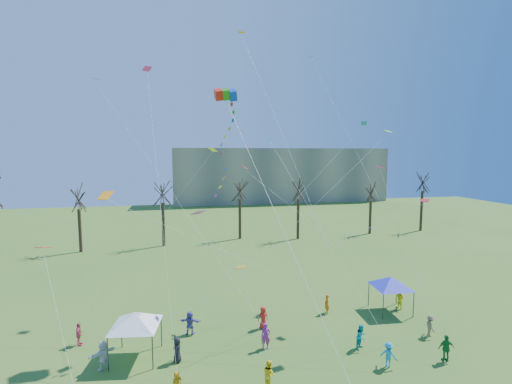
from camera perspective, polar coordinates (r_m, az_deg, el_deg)
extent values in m
cube|color=gray|center=(103.15, 3.81, 2.78)|extent=(60.00, 14.00, 15.00)
cylinder|color=black|center=(54.73, -26.33, -5.55)|extent=(0.44, 0.44, 5.95)
cylinder|color=black|center=(53.93, -14.60, -5.04)|extent=(0.44, 0.44, 6.40)
cylinder|color=black|center=(56.68, -2.59, -4.33)|extent=(0.44, 0.44, 6.37)
cylinder|color=black|center=(56.88, 6.74, -4.31)|extent=(0.44, 0.44, 6.39)
cylinder|color=black|center=(63.37, 17.80, -3.89)|extent=(0.44, 0.44, 5.54)
cylinder|color=black|center=(69.00, 24.94, -2.74)|extent=(0.44, 0.44, 7.02)
cube|color=red|center=(28.57, -6.03, 15.24)|extent=(0.73, 1.12, 1.10)
cube|color=#218912|center=(28.63, -4.91, 15.23)|extent=(0.73, 1.12, 1.10)
cube|color=#0E40B9|center=(28.70, -3.80, 15.21)|extent=(0.73, 1.12, 1.10)
cylinder|color=white|center=(21.07, 3.27, -3.69)|extent=(0.02, 0.02, 21.93)
cylinder|color=#3F3F44|center=(25.89, -22.62, -22.81)|extent=(0.08, 0.08, 2.20)
cylinder|color=#3F3F44|center=(25.20, -16.22, -23.42)|extent=(0.08, 0.08, 2.20)
cylinder|color=#3F3F44|center=(28.18, -20.72, -20.23)|extent=(0.08, 0.08, 2.20)
cylinder|color=#3F3F44|center=(27.55, -14.91, -20.68)|extent=(0.08, 0.08, 2.20)
pyramid|color=white|center=(25.97, -18.74, -18.68)|extent=(4.16, 4.16, 0.94)
cylinder|color=#3F3F44|center=(32.14, 19.67, -16.87)|extent=(0.08, 0.08, 2.14)
cylinder|color=#3F3F44|center=(33.38, 23.89, -16.16)|extent=(0.08, 0.08, 2.14)
cylinder|color=#3F3F44|center=(34.34, 17.58, -15.28)|extent=(0.08, 0.08, 2.14)
cylinder|color=#3F3F44|center=(35.50, 21.59, -14.71)|extent=(0.08, 0.08, 2.14)
pyramid|color=#2933CD|center=(33.28, 20.79, -13.28)|extent=(4.07, 4.07, 0.92)
imported|color=yellow|center=(23.02, 2.12, -27.09)|extent=(0.81, 0.93, 1.65)
imported|color=#1790BC|center=(26.14, 20.45, -23.18)|extent=(1.14, 1.14, 1.59)
imported|color=#1B7C2D|center=(28.10, 28.15, -21.16)|extent=(1.09, 0.59, 1.76)
imported|color=silver|center=(26.29, -23.29, -22.83)|extent=(1.69, 1.44, 1.83)
imported|color=black|center=(25.71, -12.48, -23.40)|extent=(0.65, 0.88, 1.63)
imported|color=#90247C|center=(26.53, 1.56, -22.06)|extent=(0.73, 0.55, 1.81)
imported|color=#0B919F|center=(27.56, 16.49, -21.31)|extent=(1.04, 0.98, 1.70)
imported|color=#836347|center=(30.96, 26.11, -18.64)|extent=(0.79, 1.11, 1.57)
imported|color=#E84D6C|center=(29.70, -26.49, -19.68)|extent=(0.41, 0.96, 1.63)
imported|color=#5A4DA8|center=(28.79, -10.51, -19.85)|extent=(1.70, 0.98, 1.75)
imported|color=red|center=(29.18, 1.16, -19.42)|extent=(0.92, 0.69, 1.71)
imported|color=orange|center=(32.08, 11.26, -17.16)|extent=(0.40, 0.60, 1.63)
imported|color=#FFF41A|center=(34.55, 21.96, -15.70)|extent=(0.75, 0.91, 1.70)
cube|color=red|center=(23.79, -30.93, -7.61)|extent=(0.74, 0.83, 0.18)
cylinder|color=white|center=(22.71, -29.07, -17.22)|extent=(0.01, 0.01, 7.88)
cube|color=#FA29B9|center=(30.66, -17.03, 18.35)|extent=(0.83, 0.90, 0.27)
cylinder|color=white|center=(24.40, -15.20, -0.56)|extent=(0.01, 0.01, 21.63)
cube|color=orange|center=(21.69, -2.47, -11.90)|extent=(0.82, 0.84, 0.18)
cylinder|color=white|center=(22.04, -0.22, -19.18)|extent=(0.01, 0.01, 5.46)
cube|color=#19ADC2|center=(28.52, 2.24, 8.58)|extent=(0.58, 0.51, 0.36)
cylinder|color=white|center=(25.91, 10.63, -6.13)|extent=(0.01, 0.01, 16.51)
cube|color=blue|center=(40.08, 8.84, 20.61)|extent=(0.71, 0.75, 0.20)
cylinder|color=white|center=(31.48, 16.78, 3.99)|extent=(0.01, 0.01, 28.11)
cube|color=#B41627|center=(25.67, 25.42, -1.21)|extent=(0.77, 0.77, 0.15)
cylinder|color=white|center=(23.29, 1.82, -12.85)|extent=(0.01, 0.01, 22.45)
cube|color=#81BF2D|center=(33.59, 20.40, 9.08)|extent=(0.66, 0.75, 0.24)
cylinder|color=white|center=(27.32, 6.81, -4.65)|extent=(0.01, 0.01, 23.63)
cube|color=purple|center=(36.49, -24.46, 16.19)|extent=(0.89, 0.91, 0.19)
cylinder|color=white|center=(29.06, -13.78, 0.60)|extent=(0.01, 0.01, 25.68)
cube|color=#FFBA0D|center=(38.76, -2.35, 24.17)|extent=(0.73, 0.59, 0.15)
cylinder|color=white|center=(30.26, 5.56, 5.98)|extent=(0.01, 0.01, 28.64)
cube|color=#FD2AB3|center=(28.10, 19.26, 3.82)|extent=(0.80, 0.68, 0.22)
cylinder|color=white|center=(28.85, 22.79, -7.48)|extent=(0.01, 0.01, 11.46)
cube|color=#FFFC1A|center=(27.22, -6.96, 6.74)|extent=(0.73, 0.73, 0.29)
cylinder|color=white|center=(27.26, -16.91, -6.66)|extent=(0.01, 0.01, 15.49)
cube|color=#1779AE|center=(37.22, 16.89, 10.48)|extent=(0.78, 0.83, 0.33)
cylinder|color=white|center=(30.96, 5.28, -2.39)|extent=(0.01, 0.01, 23.70)
cube|color=purple|center=(20.18, -9.23, -3.27)|extent=(0.85, 0.90, 0.29)
cylinder|color=white|center=(24.28, -3.24, -12.38)|extent=(0.01, 0.01, 11.43)
cube|color=orange|center=(20.34, -22.91, -0.51)|extent=(0.81, 0.88, 0.40)
cylinder|color=white|center=(24.82, -2.27, -10.64)|extent=(0.01, 0.01, 19.75)
cube|color=red|center=(33.61, -1.89, 3.97)|extent=(0.83, 0.75, 0.37)
cylinder|color=white|center=(32.82, 9.99, -5.75)|extent=(0.01, 0.01, 17.56)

